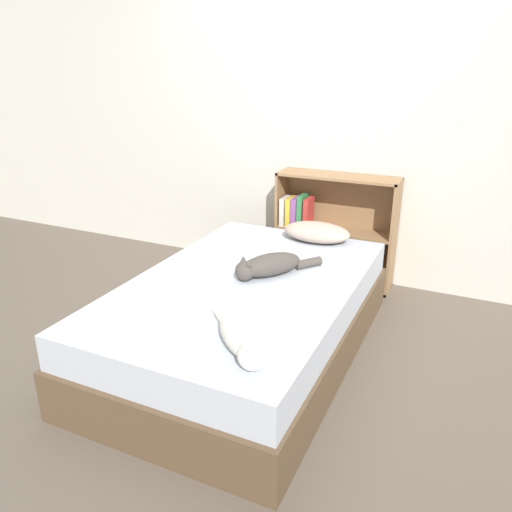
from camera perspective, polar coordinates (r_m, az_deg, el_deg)
The scene contains 7 objects.
ground_plane at distance 3.14m, azimuth -1.19°, elevation -10.76°, with size 8.00×8.00×0.00m, color brown.
wall_back at distance 4.01m, azimuth 7.94°, elevation 15.11°, with size 8.00×0.06×2.50m.
bed at distance 3.03m, azimuth -1.22°, elevation -6.99°, with size 1.27×2.03×0.48m.
pillow at distance 3.57m, azimuth 6.97°, elevation 2.74°, with size 0.48×0.29×0.13m.
cat_light at distance 2.20m, azimuth -1.63°, elevation -9.35°, with size 0.46×0.45×0.16m.
cat_dark at distance 2.96m, azimuth 1.48°, elevation -1.09°, with size 0.42×0.50×0.14m.
bookshelf at distance 4.01m, azimuth 8.50°, elevation 3.45°, with size 0.93×0.26×0.87m.
Camera 1 is at (1.18, -2.39, 1.67)m, focal length 35.00 mm.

